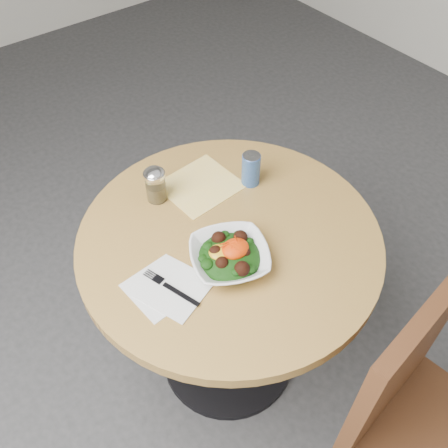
# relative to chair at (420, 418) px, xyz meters

# --- Properties ---
(ground) EXTENTS (6.00, 6.00, 0.00)m
(ground) POSITION_rel_chair_xyz_m (-0.12, 0.67, -0.53)
(ground) COLOR #303032
(ground) RESTS_ON ground
(table) EXTENTS (0.90, 0.90, 0.75)m
(table) POSITION_rel_chair_xyz_m (-0.12, 0.67, 0.02)
(table) COLOR black
(table) RESTS_ON ground
(chair) EXTENTS (0.47, 0.47, 0.95)m
(chair) POSITION_rel_chair_xyz_m (0.00, 0.00, 0.00)
(chair) COLOR #4F2C16
(chair) RESTS_ON ground
(cloth_napkin) EXTENTS (0.24, 0.22, 0.00)m
(cloth_napkin) POSITION_rel_chair_xyz_m (-0.07, 0.89, 0.22)
(cloth_napkin) COLOR yellow
(cloth_napkin) RESTS_ON table
(paper_napkins) EXTENTS (0.22, 0.22, 0.00)m
(paper_napkins) POSITION_rel_chair_xyz_m (-0.37, 0.62, 0.22)
(paper_napkins) COLOR silver
(paper_napkins) RESTS_ON table
(salad_bowl) EXTENTS (0.29, 0.29, 0.08)m
(salad_bowl) POSITION_rel_chair_xyz_m (-0.19, 0.58, 0.25)
(salad_bowl) COLOR white
(salad_bowl) RESTS_ON table
(fork) EXTENTS (0.07, 0.18, 0.00)m
(fork) POSITION_rel_chair_xyz_m (-0.37, 0.62, 0.22)
(fork) COLOR black
(fork) RESTS_ON table
(spice_shaker) EXTENTS (0.07, 0.07, 0.12)m
(spice_shaker) POSITION_rel_chair_xyz_m (-0.21, 0.92, 0.28)
(spice_shaker) COLOR silver
(spice_shaker) RESTS_ON table
(beverage_can) EXTENTS (0.06, 0.06, 0.11)m
(beverage_can) POSITION_rel_chair_xyz_m (0.07, 0.80, 0.27)
(beverage_can) COLOR navy
(beverage_can) RESTS_ON table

